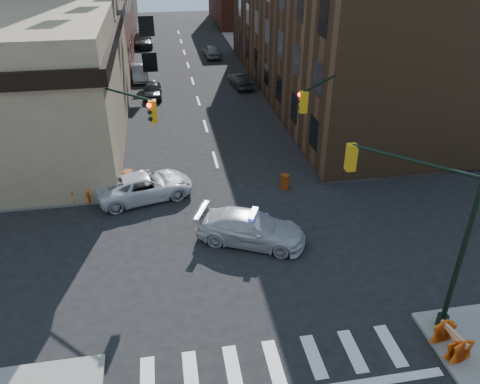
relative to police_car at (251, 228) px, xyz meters
name	(u,v)px	position (x,y,z in m)	size (l,w,h in m)	color
ground	(241,250)	(-0.58, -0.60, -0.78)	(140.00, 140.00, 0.00)	black
sidewalk_ne	(388,58)	(22.42, 32.15, -0.71)	(34.00, 54.50, 0.15)	gray
commercial_row_ne	(345,12)	(12.42, 21.90, 6.22)	(14.00, 34.00, 14.00)	#4F341F
signal_pole_se	(436,221)	(5.46, -6.12, 3.83)	(5.40, 5.27, 8.00)	black
signal_pole_nw	(112,132)	(-6.43, 4.74, 3.56)	(3.58, 3.67, 8.00)	black
signal_pole_ne	(328,118)	(5.26, 4.75, 3.56)	(3.67, 3.58, 8.00)	black
tree_ne_near	(272,47)	(6.92, 25.40, 2.71)	(3.00, 3.00, 4.85)	black
tree_ne_far	(255,30)	(6.92, 33.40, 2.71)	(3.00, 3.00, 4.85)	black
police_car	(251,228)	(0.00, 0.00, 0.00)	(2.19, 5.40, 1.57)	#B9B9BE
pickup	(145,186)	(-5.11, 5.20, -0.03)	(2.50, 5.41, 1.50)	silver
parked_car_wnear	(153,90)	(-4.51, 23.11, -0.12)	(1.57, 3.90, 1.33)	black
parked_car_wfar	(140,73)	(-5.67, 28.72, -0.05)	(1.54, 4.43, 1.46)	gray
parked_car_wdeep	(143,40)	(-5.47, 43.37, 0.01)	(2.22, 5.45, 1.58)	black
parked_car_enear	(241,80)	(3.83, 24.65, -0.09)	(1.46, 4.19, 1.38)	black
parked_car_efar	(212,51)	(2.44, 36.43, -0.07)	(1.69, 4.19, 1.43)	gray
pedestrian_a	(112,159)	(-7.08, 8.29, 0.37)	(0.73, 0.48, 2.01)	black
pedestrian_b	(63,183)	(-9.66, 5.83, 0.27)	(0.88, 0.69, 1.81)	black
pedestrian_c	(17,182)	(-12.27, 6.56, 0.16)	(0.92, 0.38, 1.58)	black
barrel_road	(285,182)	(3.00, 4.87, -0.32)	(0.52, 0.52, 0.92)	orange
barrel_bank	(129,180)	(-6.08, 6.50, -0.22)	(0.63, 0.63, 1.13)	#E0430A
barricade_se_a	(450,341)	(5.82, -8.06, -0.19)	(1.17, 0.59, 0.88)	#D8570A
barricade_se_b	(452,342)	(5.82, -8.14, -0.13)	(1.34, 0.67, 1.00)	orange
barricade_nw_a	(82,195)	(-8.60, 5.10, -0.22)	(1.09, 0.55, 0.82)	#BE3008
barricade_nw_b	(57,177)	(-10.30, 7.40, -0.14)	(1.32, 0.66, 0.99)	#F1570B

